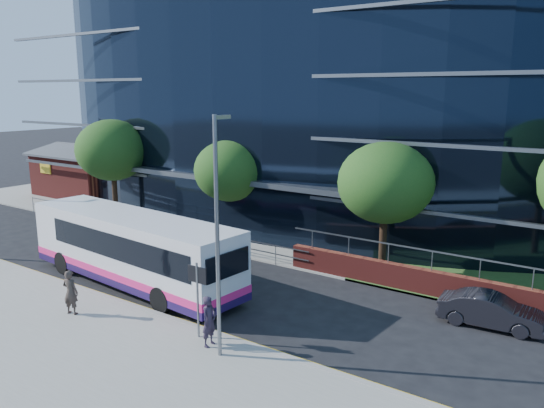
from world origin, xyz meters
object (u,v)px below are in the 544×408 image
Objects in this scene: street_sign at (197,284)px; parked_car at (491,311)px; brick_pavilion at (88,173)px; streetlight_east at (218,231)px; tree_far_c at (385,183)px; pedestrian at (209,321)px; tree_far_a at (112,150)px; pedestrian_b at (70,292)px; tree_far_b at (230,171)px; city_bus at (134,249)px.

parked_car is (8.40, 7.22, -1.51)m from street_sign.
brick_pavilion is 32.19m from streetlight_east.
tree_far_c is 11.55m from pedestrian.
tree_far_a is 0.87× the size of streetlight_east.
tree_far_c is 1.68× the size of parked_car.
pedestrian_b is (-7.03, -0.80, -3.38)m from streetlight_east.
street_sign reaches higher than parked_car.
parked_car is at bearing -13.66° from tree_far_b.
brick_pavilion is at bearing 150.35° from street_sign.
parked_car is 2.13× the size of pedestrian_b.
parked_car is at bearing 40.70° from street_sign.
streetlight_east is at bearing -29.24° from brick_pavilion.
street_sign is 11.18m from parked_car.
city_bus is (-8.74, -8.10, -2.78)m from tree_far_c.
parked_car is (15.90, -3.86, -3.57)m from tree_far_b.
pedestrian_b is at bearing 94.87° from pedestrian.
street_sign is 11.14m from tree_far_c.
pedestrian_b reaches higher than parked_car.
street_sign is 0.46× the size of tree_far_b.
tree_far_c is at bearing 76.71° from street_sign.
brick_pavilion is at bearing 72.72° from parked_car.
tree_far_b is at bearing 177.14° from tree_far_c.
parked_car is 10.71m from pedestrian.
city_bus is 6.83× the size of pedestrian_b.
brick_pavilion is 26.68m from pedestrian_b.
tree_far_a is (9.00, -4.50, 2.92)m from brick_pavilion.
tree_far_a is at bearing 149.54° from streetlight_east.
streetlight_east is at bearing -52.37° from tree_far_b.
streetlight_east is 0.64× the size of city_bus.
tree_far_c is at bearing -2.86° from tree_far_b.
tree_far_a reaches higher than parked_car.
pedestrian is (-0.73, 0.30, -3.39)m from streetlight_east.
brick_pavilion reaches higher than pedestrian_b.
pedestrian_b is at bearing -81.03° from tree_far_b.
tree_far_c is 0.52× the size of city_bus.
parked_car is (6.90, 7.81, -3.80)m from streetlight_east.
tree_far_a is 1.80× the size of parked_car.
city_bus reaches higher than pedestrian.
tree_far_c reaches higher than city_bus.
pedestrian_b is at bearing -123.86° from tree_far_c.
brick_pavilion is at bearing -53.97° from pedestrian_b.
tree_far_b is (-7.50, 11.09, 2.06)m from street_sign.
tree_far_b is (10.00, 0.50, -0.65)m from tree_far_a.
pedestrian_b reaches higher than pedestrian.
street_sign is 5.80m from pedestrian_b.
street_sign is 6.73m from city_bus.
tree_far_c is 11.22m from streetlight_east.
city_bus is (1.26, -8.60, -2.45)m from tree_far_b.
streetlight_east is 2.07× the size of parked_car.
tree_far_b is (19.00, -4.00, 2.27)m from brick_pavilion.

